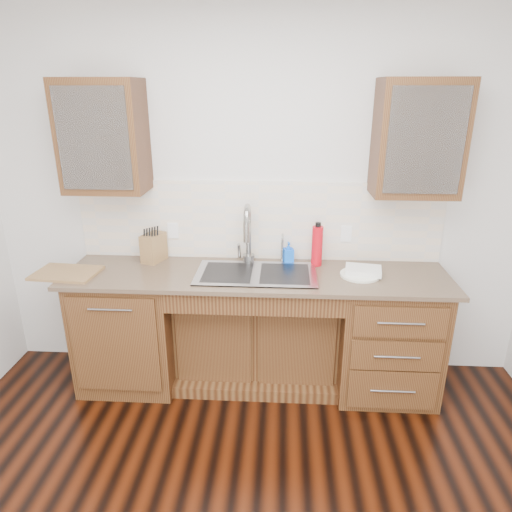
# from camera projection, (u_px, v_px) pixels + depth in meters

# --- Properties ---
(wall_back) EXTENTS (4.00, 0.10, 2.70)m
(wall_back) POSITION_uv_depth(u_px,v_px,m) (259.00, 200.00, 3.40)
(wall_back) COLOR silver
(wall_back) RESTS_ON ground
(base_cabinet_left) EXTENTS (0.70, 0.62, 0.88)m
(base_cabinet_left) POSITION_uv_depth(u_px,v_px,m) (131.00, 327.00, 3.44)
(base_cabinet_left) COLOR #593014
(base_cabinet_left) RESTS_ON ground
(base_cabinet_center) EXTENTS (1.20, 0.44, 0.70)m
(base_cabinet_center) POSITION_uv_depth(u_px,v_px,m) (257.00, 336.00, 3.50)
(base_cabinet_center) COLOR #593014
(base_cabinet_center) RESTS_ON ground
(base_cabinet_right) EXTENTS (0.70, 0.62, 0.88)m
(base_cabinet_right) POSITION_uv_depth(u_px,v_px,m) (386.00, 335.00, 3.33)
(base_cabinet_right) COLOR #593014
(base_cabinet_right) RESTS_ON ground
(countertop) EXTENTS (2.70, 0.65, 0.03)m
(countertop) POSITION_uv_depth(u_px,v_px,m) (256.00, 275.00, 3.21)
(countertop) COLOR #84705B
(countertop) RESTS_ON base_cabinet_left
(backsplash) EXTENTS (2.70, 0.02, 0.59)m
(backsplash) POSITION_uv_depth(u_px,v_px,m) (259.00, 221.00, 3.40)
(backsplash) COLOR beige
(backsplash) RESTS_ON wall_back
(sink) EXTENTS (0.84, 0.46, 0.19)m
(sink) POSITION_uv_depth(u_px,v_px,m) (256.00, 285.00, 3.22)
(sink) COLOR #9E9EA5
(sink) RESTS_ON countertop
(faucet) EXTENTS (0.04, 0.04, 0.40)m
(faucet) POSITION_uv_depth(u_px,v_px,m) (248.00, 237.00, 3.34)
(faucet) COLOR #999993
(faucet) RESTS_ON countertop
(filter_tap) EXTENTS (0.02, 0.02, 0.24)m
(filter_tap) POSITION_uv_depth(u_px,v_px,m) (282.00, 247.00, 3.36)
(filter_tap) COLOR #999993
(filter_tap) RESTS_ON countertop
(upper_cabinet_left) EXTENTS (0.55, 0.34, 0.75)m
(upper_cabinet_left) POSITION_uv_depth(u_px,v_px,m) (103.00, 137.00, 3.09)
(upper_cabinet_left) COLOR #593014
(upper_cabinet_left) RESTS_ON wall_back
(upper_cabinet_right) EXTENTS (0.55, 0.34, 0.75)m
(upper_cabinet_right) POSITION_uv_depth(u_px,v_px,m) (418.00, 139.00, 2.97)
(upper_cabinet_right) COLOR #593014
(upper_cabinet_right) RESTS_ON wall_back
(outlet_left) EXTENTS (0.08, 0.01, 0.12)m
(outlet_left) POSITION_uv_depth(u_px,v_px,m) (173.00, 231.00, 3.45)
(outlet_left) COLOR white
(outlet_left) RESTS_ON backsplash
(outlet_right) EXTENTS (0.08, 0.01, 0.12)m
(outlet_right) POSITION_uv_depth(u_px,v_px,m) (346.00, 234.00, 3.38)
(outlet_right) COLOR white
(outlet_right) RESTS_ON backsplash
(soap_bottle) EXTENTS (0.09, 0.09, 0.16)m
(soap_bottle) POSITION_uv_depth(u_px,v_px,m) (288.00, 252.00, 3.39)
(soap_bottle) COLOR blue
(soap_bottle) RESTS_ON countertop
(water_bottle) EXTENTS (0.08, 0.08, 0.29)m
(water_bottle) POSITION_uv_depth(u_px,v_px,m) (317.00, 246.00, 3.31)
(water_bottle) COLOR red
(water_bottle) RESTS_ON countertop
(plate) EXTENTS (0.28, 0.28, 0.02)m
(plate) POSITION_uv_depth(u_px,v_px,m) (360.00, 275.00, 3.16)
(plate) COLOR white
(plate) RESTS_ON countertop
(dish_towel) EXTENTS (0.27, 0.22, 0.04)m
(dish_towel) POSITION_uv_depth(u_px,v_px,m) (363.00, 270.00, 3.17)
(dish_towel) COLOR white
(dish_towel) RESTS_ON plate
(knife_block) EXTENTS (0.18, 0.22, 0.21)m
(knife_block) POSITION_uv_depth(u_px,v_px,m) (154.00, 248.00, 3.40)
(knife_block) COLOR olive
(knife_block) RESTS_ON countertop
(cutting_board) EXTENTS (0.45, 0.33, 0.02)m
(cutting_board) POSITION_uv_depth(u_px,v_px,m) (66.00, 273.00, 3.19)
(cutting_board) COLOR brown
(cutting_board) RESTS_ON countertop
(cup_left_a) EXTENTS (0.16, 0.16, 0.10)m
(cup_left_a) POSITION_uv_depth(u_px,v_px,m) (82.00, 144.00, 3.12)
(cup_left_a) COLOR white
(cup_left_a) RESTS_ON upper_cabinet_left
(cup_left_b) EXTENTS (0.12, 0.12, 0.09)m
(cup_left_b) POSITION_uv_depth(u_px,v_px,m) (127.00, 145.00, 3.10)
(cup_left_b) COLOR silver
(cup_left_b) RESTS_ON upper_cabinet_left
(cup_right_a) EXTENTS (0.14, 0.14, 0.09)m
(cup_right_a) POSITION_uv_depth(u_px,v_px,m) (410.00, 147.00, 3.00)
(cup_right_a) COLOR white
(cup_right_a) RESTS_ON upper_cabinet_right
(cup_right_b) EXTENTS (0.11, 0.11, 0.10)m
(cup_right_b) POSITION_uv_depth(u_px,v_px,m) (430.00, 147.00, 2.99)
(cup_right_b) COLOR silver
(cup_right_b) RESTS_ON upper_cabinet_right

